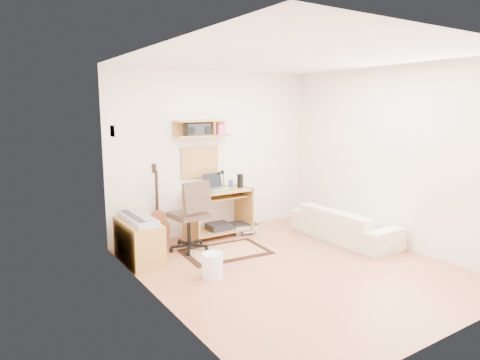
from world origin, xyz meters
TOP-DOWN VIEW (x-y plane):
  - floor at (0.00, 0.00)m, footprint 3.60×4.00m
  - ceiling at (0.00, 0.00)m, footprint 3.60×4.00m
  - back_wall at (0.00, 2.00)m, footprint 3.60×0.01m
  - left_wall at (-1.80, 0.00)m, footprint 0.01×4.00m
  - right_wall at (1.80, 0.00)m, footprint 0.01×4.00m
  - wall_shelf at (-0.30, 1.88)m, footprint 0.90×0.25m
  - cork_board at (-0.30, 1.98)m, footprint 0.64×0.03m
  - wall_photo at (-1.79, 1.50)m, footprint 0.02×0.20m
  - desk at (-0.12, 1.73)m, footprint 1.00×0.55m
  - laptop at (-0.15, 1.71)m, footprint 0.38×0.38m
  - speaker at (0.26, 1.68)m, footprint 0.10×0.10m
  - desk_lamp at (0.06, 1.87)m, footprint 0.09×0.09m
  - pencil_cup at (0.18, 1.83)m, footprint 0.07×0.07m
  - boombox at (-0.40, 1.87)m, footprint 0.38×0.17m
  - rug at (-0.43, 0.99)m, footprint 1.23×0.87m
  - task_chair at (-0.82, 1.35)m, footprint 0.59×0.59m
  - cabinet at (-1.58, 1.31)m, footprint 0.40×0.90m
  - music_keyboard at (-1.58, 1.31)m, footprint 0.28×0.88m
  - guitar at (-1.06, 1.86)m, footprint 0.37×0.31m
  - waste_basket at (-1.03, 0.31)m, footprint 0.30×0.30m
  - printer at (0.33, 1.67)m, footprint 0.45×0.38m
  - sofa at (1.38, 0.47)m, footprint 0.51×1.73m

SIDE VIEW (x-z plane):
  - floor at x=0.00m, z-range -0.01..0.00m
  - rug at x=-0.43m, z-range 0.00..0.02m
  - printer at x=0.33m, z-range 0.01..0.16m
  - waste_basket at x=-1.03m, z-range 0.00..0.30m
  - cabinet at x=-1.58m, z-range 0.00..0.55m
  - sofa at x=1.38m, z-range 0.00..0.68m
  - desk at x=-0.12m, z-range 0.00..0.75m
  - task_chair at x=-0.82m, z-range 0.00..1.03m
  - music_keyboard at x=-1.58m, z-range 0.55..0.63m
  - guitar at x=-1.06m, z-range 0.00..1.21m
  - pencil_cup at x=0.18m, z-range 0.75..0.85m
  - speaker at x=0.26m, z-range 0.75..0.97m
  - laptop at x=-0.15m, z-range 0.75..1.00m
  - desk_lamp at x=0.06m, z-range 0.75..1.03m
  - cork_board at x=-0.30m, z-range 0.92..1.42m
  - back_wall at x=0.00m, z-range 0.00..2.60m
  - left_wall at x=-1.80m, z-range 0.00..2.60m
  - right_wall at x=1.80m, z-range 0.00..2.60m
  - boombox at x=-0.40m, z-range 1.58..1.78m
  - wall_shelf at x=-0.30m, z-range 1.57..1.83m
  - wall_photo at x=-1.79m, z-range 1.65..1.79m
  - ceiling at x=0.00m, z-range 2.60..2.61m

